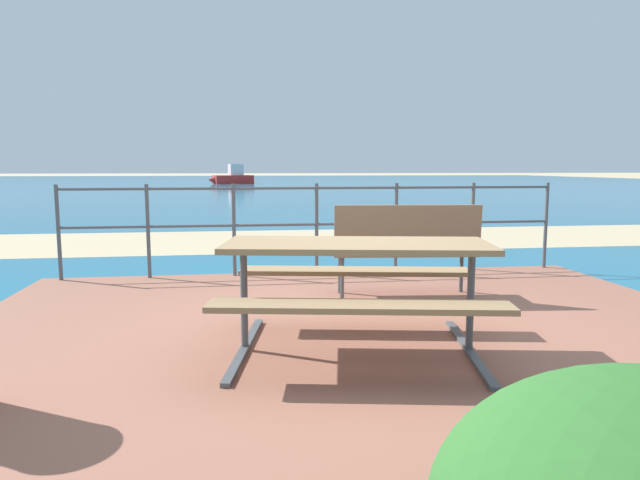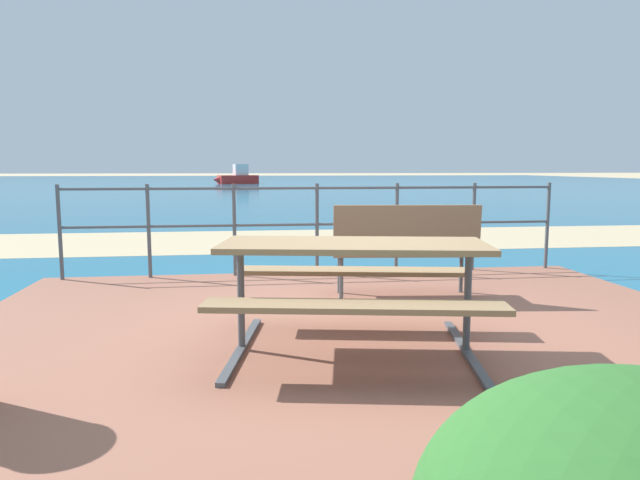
{
  "view_description": "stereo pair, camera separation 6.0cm",
  "coord_description": "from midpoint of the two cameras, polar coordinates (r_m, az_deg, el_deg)",
  "views": [
    {
      "loc": [
        -0.89,
        -4.24,
        1.34
      ],
      "look_at": [
        -0.03,
        1.93,
        0.54
      ],
      "focal_mm": 31.81,
      "sensor_mm": 36.0,
      "label": 1
    },
    {
      "loc": [
        -0.83,
        -4.24,
        1.34
      ],
      "look_at": [
        -0.03,
        1.93,
        0.54
      ],
      "focal_mm": 31.81,
      "sensor_mm": 36.0,
      "label": 2
    }
  ],
  "objects": [
    {
      "name": "sea_water",
      "position": [
        44.27,
        -6.85,
        5.57
      ],
      "size": [
        90.0,
        90.0,
        0.01
      ],
      "primitive_type": "cube",
      "color": "#196B8E",
      "rests_on": "ground"
    },
    {
      "name": "ground_plane",
      "position": [
        4.53,
        3.48,
        -9.9
      ],
      "size": [
        240.0,
        240.0,
        0.0
      ],
      "primitive_type": "plane",
      "color": "tan"
    },
    {
      "name": "patio_paving",
      "position": [
        4.52,
        3.48,
        -9.54
      ],
      "size": [
        6.4,
        5.2,
        0.06
      ],
      "primitive_type": "cube",
      "color": "#935B47",
      "rests_on": "ground"
    },
    {
      "name": "boat_near",
      "position": [
        46.39,
        -8.82,
        6.24
      ],
      "size": [
        3.73,
        2.22,
        1.57
      ],
      "rotation": [
        0.0,
        0.0,
        3.46
      ],
      "color": "red",
      "rests_on": "sea_water"
    },
    {
      "name": "railing_fence",
      "position": [
        6.8,
        -0.6,
        2.16
      ],
      "size": [
        5.94,
        0.04,
        1.09
      ],
      "color": "#4C5156",
      "rests_on": "patio_paving"
    },
    {
      "name": "picnic_table",
      "position": [
        3.91,
        3.28,
        -2.83
      ],
      "size": [
        2.03,
        1.7,
        0.77
      ],
      "rotation": [
        0.0,
        0.0,
        -0.18
      ],
      "color": "#8C704C",
      "rests_on": "patio_paving"
    },
    {
      "name": "beach_strip",
      "position": [
        10.44,
        -3.12,
        -0.01
      ],
      "size": [
        54.0,
        3.23,
        0.01
      ],
      "primitive_type": "cube",
      "rotation": [
        0.0,
        0.0,
        0.0
      ],
      "color": "tan",
      "rests_on": "ground"
    },
    {
      "name": "park_bench",
      "position": [
        5.59,
        8.32,
        -0.31
      ],
      "size": [
        1.45,
        0.55,
        0.93
      ],
      "rotation": [
        0.0,
        0.0,
        3.04
      ],
      "color": "#7A6047",
      "rests_on": "patio_paving"
    }
  ]
}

